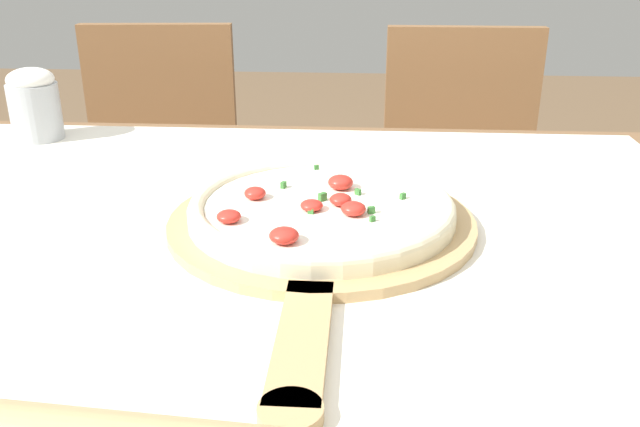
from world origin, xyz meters
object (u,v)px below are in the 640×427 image
at_px(pizza_peel, 321,229).
at_px(flour_cup, 34,104).
at_px(pizza, 321,208).
at_px(chair_left, 161,179).
at_px(chair_right, 460,186).

bearing_deg(pizza_peel, flour_cup, 144.46).
relative_size(pizza, chair_left, 0.36).
xyz_separation_m(pizza_peel, pizza, (-0.00, 0.02, 0.02)).
relative_size(chair_left, flour_cup, 7.37).
bearing_deg(chair_left, pizza, -65.95).
height_order(chair_left, flour_cup, flour_cup).
height_order(pizza_peel, flour_cup, flour_cup).
bearing_deg(pizza_peel, chair_left, 118.23).
distance_m(pizza_peel, chair_right, 0.96).
relative_size(pizza_peel, chair_right, 0.63).
bearing_deg(chair_left, pizza_peel, -66.50).
xyz_separation_m(chair_right, flour_cup, (-0.80, -0.51, 0.32)).
distance_m(pizza, chair_right, 0.94).
relative_size(pizza_peel, flour_cup, 4.62).
bearing_deg(chair_right, pizza_peel, -108.74).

